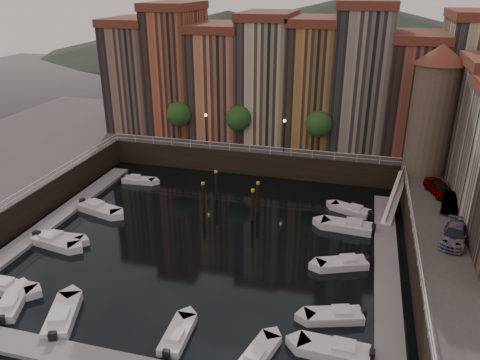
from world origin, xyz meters
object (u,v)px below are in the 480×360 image
(car_c, at_px, (454,235))
(boat_left_2, at_px, (59,239))
(gangway, at_px, (395,196))
(car_b, at_px, (451,202))
(car_a, at_px, (439,189))
(corner_tower, at_px, (433,109))
(boat_left_1, at_px, (55,242))
(boat_left_0, at_px, (9,287))
(mooring_pilings, at_px, (232,197))

(car_c, bearing_deg, boat_left_2, -158.50)
(gangway, relative_size, car_b, 2.04)
(boat_left_2, xyz_separation_m, car_b, (34.86, 10.27, 3.32))
(boat_left_2, distance_m, car_a, 36.78)
(car_a, bearing_deg, corner_tower, 79.97)
(boat_left_2, relative_size, car_a, 1.11)
(car_b, relative_size, car_c, 0.89)
(boat_left_1, xyz_separation_m, car_b, (34.95, 10.86, 3.29))
(corner_tower, distance_m, boat_left_0, 43.14)
(gangway, distance_m, boat_left_1, 33.97)
(gangway, relative_size, car_c, 1.81)
(corner_tower, bearing_deg, boat_left_2, -150.25)
(corner_tower, height_order, mooring_pilings, corner_tower)
(gangway, bearing_deg, corner_tower, 57.20)
(mooring_pilings, distance_m, boat_left_2, 17.33)
(boat_left_0, bearing_deg, mooring_pilings, 53.66)
(boat_left_1, height_order, car_b, car_b)
(corner_tower, bearing_deg, car_b, -79.34)
(car_c, bearing_deg, boat_left_1, -157.55)
(boat_left_0, bearing_deg, car_c, 18.66)
(mooring_pilings, bearing_deg, gangway, 14.03)
(car_a, height_order, car_b, car_a)
(mooring_pilings, xyz_separation_m, car_b, (21.03, -0.09, 2.02))
(boat_left_1, height_order, boat_left_2, boat_left_1)
(boat_left_2, height_order, car_a, car_a)
(corner_tower, height_order, car_c, corner_tower)
(corner_tower, relative_size, boat_left_1, 2.75)
(mooring_pilings, distance_m, boat_left_1, 17.75)
(gangway, bearing_deg, car_a, -18.26)
(corner_tower, relative_size, gangway, 1.66)
(mooring_pilings, bearing_deg, corner_tower, 23.97)
(car_a, distance_m, car_c, 9.39)
(corner_tower, height_order, car_b, corner_tower)
(boat_left_0, height_order, boat_left_2, boat_left_2)
(mooring_pilings, distance_m, car_b, 21.13)
(gangway, distance_m, boat_left_0, 36.97)
(corner_tower, distance_m, car_c, 16.54)
(mooring_pilings, bearing_deg, car_c, -17.76)
(boat_left_2, distance_m, car_c, 34.61)
(corner_tower, height_order, boat_left_1, corner_tower)
(car_a, bearing_deg, gangway, 142.46)
(boat_left_0, xyz_separation_m, car_b, (34.18, 17.83, 3.33))
(mooring_pilings, distance_m, boat_left_0, 22.27)
(boat_left_0, height_order, boat_left_1, boat_left_1)
(mooring_pilings, bearing_deg, boat_left_1, -141.79)
(boat_left_1, distance_m, boat_left_2, 0.59)
(corner_tower, distance_m, boat_left_2, 39.51)
(boat_left_2, bearing_deg, car_c, 2.21)
(gangway, xyz_separation_m, mooring_pilings, (-16.49, -4.12, -0.27))
(boat_left_2, bearing_deg, car_a, 16.99)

